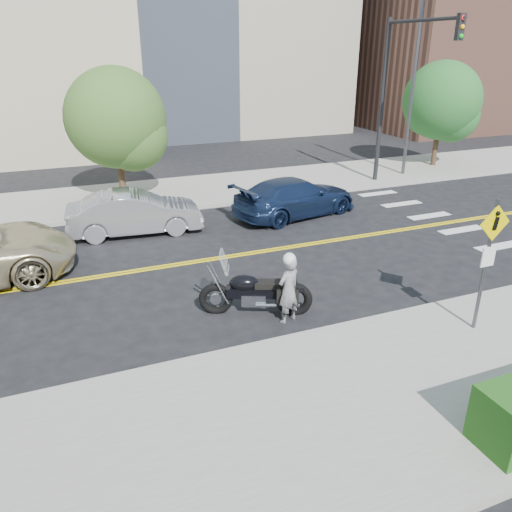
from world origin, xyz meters
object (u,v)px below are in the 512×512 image
Objects in this scene: motorcyclist at (289,288)px; motorcycle at (256,283)px; pedestrian_sign at (488,254)px; parked_car_silver at (135,213)px; parked_car_blue at (295,197)px.

motorcyclist is 0.85m from motorcycle.
parked_car_silver is at bearing 122.01° from pedestrian_sign.
motorcyclist is (-3.66, 2.08, -1.09)m from pedestrian_sign.
motorcycle is at bearing -69.87° from motorcyclist.
motorcyclist is at bearing 140.26° from parked_car_blue.
parked_car_blue is (5.99, -0.28, -0.01)m from parked_car_silver.
parked_car_silver is 0.90× the size of parked_car_blue.
motorcycle is 0.53× the size of parked_car_blue.
motorcyclist is at bearing -26.70° from motorcycle.
pedestrian_sign reaches higher than parked_car_blue.
pedestrian_sign reaches higher than motorcycle.
motorcycle reaches higher than parked_car_silver.
motorcycle reaches higher than parked_car_blue.
pedestrian_sign is 0.67× the size of parked_car_silver.
motorcyclist is at bearing 150.40° from pedestrian_sign.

